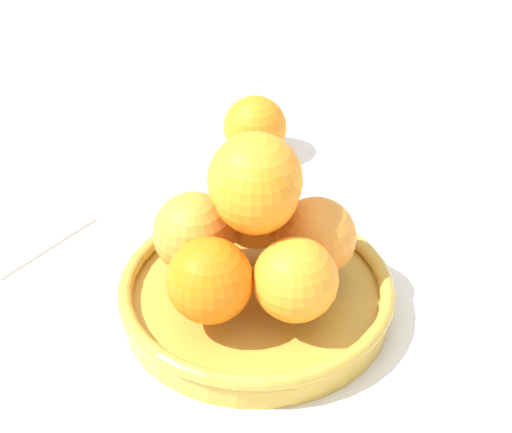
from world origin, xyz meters
TOP-DOWN VIEW (x-y plane):
  - ground_plane at (0.00, 0.00)m, footprint 4.00×4.00m
  - fruit_bowl at (0.00, 0.00)m, footprint 0.24×0.24m
  - orange_pile at (-0.00, 0.00)m, footprint 0.18×0.17m
  - stray_orange at (0.16, 0.21)m, footprint 0.07×0.07m
  - napkin_folded at (-0.12, 0.25)m, footprint 0.15×0.15m

SIDE VIEW (x-z plane):
  - ground_plane at x=0.00m, z-range 0.00..0.00m
  - napkin_folded at x=-0.12m, z-range 0.00..0.01m
  - fruit_bowl at x=0.00m, z-range 0.00..0.03m
  - stray_orange at x=0.16m, z-range 0.00..0.07m
  - orange_pile at x=0.00m, z-range 0.02..0.16m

